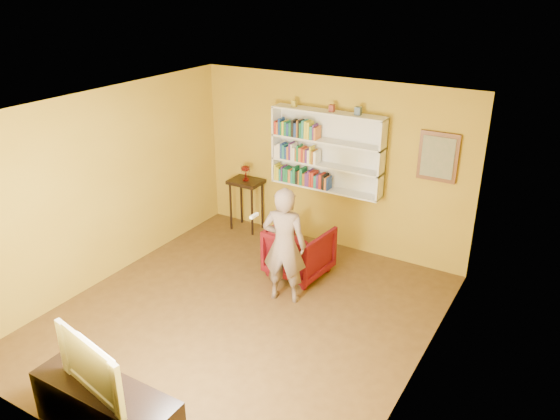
% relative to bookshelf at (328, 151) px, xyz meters
% --- Properties ---
extents(room_shell, '(5.30, 5.80, 2.88)m').
position_rel_bookshelf_xyz_m(room_shell, '(0.00, -2.41, -0.58)').
color(room_shell, '#4B3418').
rests_on(room_shell, ground).
extents(bookshelf, '(1.80, 0.29, 1.23)m').
position_rel_bookshelf_xyz_m(bookshelf, '(0.00, 0.00, 0.00)').
color(bookshelf, white).
rests_on(bookshelf, room_shell).
extents(books_row_lower, '(0.95, 0.19, 0.27)m').
position_rel_bookshelf_xyz_m(books_row_lower, '(-0.38, -0.11, -0.47)').
color(books_row_lower, yellow).
rests_on(books_row_lower, bookshelf).
extents(books_row_middle, '(0.74, 0.19, 0.27)m').
position_rel_bookshelf_xyz_m(books_row_middle, '(-0.50, -0.10, -0.09)').
color(books_row_middle, white).
rests_on(books_row_middle, bookshelf).
extents(books_row_upper, '(0.73, 0.19, 0.27)m').
position_rel_bookshelf_xyz_m(books_row_upper, '(-0.49, -0.10, 0.30)').
color(books_row_upper, '#B02B1B').
rests_on(books_row_upper, bookshelf).
extents(ornament_left, '(0.07, 0.07, 0.10)m').
position_rel_bookshelf_xyz_m(ornament_left, '(-0.57, -0.06, 0.67)').
color(ornament_left, '#A89930').
rests_on(ornament_left, bookshelf).
extents(ornament_centre, '(0.08, 0.08, 0.10)m').
position_rel_bookshelf_xyz_m(ornament_centre, '(0.06, -0.06, 0.67)').
color(ornament_centre, brown).
rests_on(ornament_centre, bookshelf).
extents(ornament_right, '(0.09, 0.09, 0.12)m').
position_rel_bookshelf_xyz_m(ornament_right, '(0.47, -0.06, 0.68)').
color(ornament_right, '#475C76').
rests_on(ornament_right, bookshelf).
extents(framed_painting, '(0.55, 0.05, 0.70)m').
position_rel_bookshelf_xyz_m(framed_painting, '(1.65, 0.05, 0.16)').
color(framed_painting, brown).
rests_on(framed_painting, room_shell).
extents(console_table, '(0.55, 0.42, 0.89)m').
position_rel_bookshelf_xyz_m(console_table, '(-1.43, -0.16, -0.86)').
color(console_table, black).
rests_on(console_table, ground).
extents(ruby_lustre, '(0.16, 0.16, 0.25)m').
position_rel_bookshelf_xyz_m(ruby_lustre, '(-1.43, -0.16, -0.52)').
color(ruby_lustre, maroon).
rests_on(ruby_lustre, console_table).
extents(armchair, '(0.88, 0.90, 0.75)m').
position_rel_bookshelf_xyz_m(armchair, '(0.09, -1.05, -1.22)').
color(armchair, '#47050E').
rests_on(armchair, ground).
extents(person, '(0.67, 0.52, 1.61)m').
position_rel_bookshelf_xyz_m(person, '(0.25, -1.75, -0.79)').
color(person, '#6B584E').
rests_on(person, ground).
extents(game_remote, '(0.04, 0.15, 0.04)m').
position_rel_bookshelf_xyz_m(game_remote, '(0.04, -2.14, -0.26)').
color(game_remote, silver).
rests_on(game_remote, person).
extents(tv_cabinet, '(1.55, 0.46, 0.55)m').
position_rel_bookshelf_xyz_m(tv_cabinet, '(0.01, -4.66, -1.32)').
color(tv_cabinet, black).
rests_on(tv_cabinet, ground).
extents(television, '(1.01, 0.33, 0.58)m').
position_rel_bookshelf_xyz_m(television, '(0.01, -4.66, -0.75)').
color(television, black).
rests_on(television, tv_cabinet).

